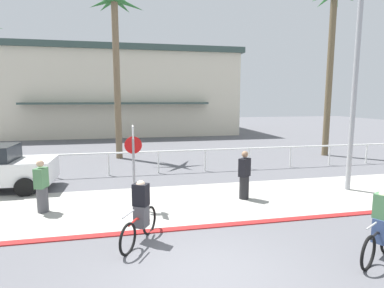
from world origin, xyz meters
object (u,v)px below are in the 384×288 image
(stop_sign_bike_lane, at_px, (133,155))
(pedestrian_1, at_px, (244,177))
(streetlight_curb, at_px, (361,72))
(palm_tree_4, at_px, (332,35))
(pedestrian_0, at_px, (42,189))
(cyclist_black_1, at_px, (381,227))
(cyclist_red_0, at_px, (140,213))
(palm_tree_3, at_px, (116,46))

(stop_sign_bike_lane, distance_m, pedestrian_1, 3.75)
(streetlight_curb, bearing_deg, palm_tree_4, 62.11)
(pedestrian_0, bearing_deg, palm_tree_4, 25.83)
(palm_tree_4, bearing_deg, cyclist_black_1, -119.98)
(stop_sign_bike_lane, height_order, pedestrian_0, stop_sign_bike_lane)
(cyclist_red_0, bearing_deg, palm_tree_3, 93.69)
(streetlight_curb, xyz_separation_m, cyclist_red_0, (-7.71, -2.48, -3.58))
(streetlight_curb, distance_m, cyclist_red_0, 8.85)
(streetlight_curb, relative_size, cyclist_red_0, 4.63)
(streetlight_curb, bearing_deg, cyclist_red_0, -162.13)
(cyclist_red_0, xyz_separation_m, cyclist_black_1, (4.88, -1.84, 0.00))
(streetlight_curb, distance_m, pedestrian_0, 11.05)
(palm_tree_3, bearing_deg, streetlight_curb, -45.31)
(cyclist_red_0, height_order, pedestrian_1, pedestrian_1)
(palm_tree_4, relative_size, cyclist_red_0, 5.83)
(palm_tree_3, height_order, pedestrian_1, palm_tree_3)
(pedestrian_0, bearing_deg, streetlight_curb, -0.20)
(palm_tree_3, xyz_separation_m, palm_tree_4, (12.04, -1.65, 0.73))
(stop_sign_bike_lane, relative_size, pedestrian_0, 1.61)
(stop_sign_bike_lane, distance_m, pedestrian_0, 2.85)
(streetlight_curb, distance_m, palm_tree_4, 8.20)
(cyclist_black_1, bearing_deg, cyclist_red_0, 159.34)
(cyclist_red_0, relative_size, pedestrian_0, 1.02)
(cyclist_red_0, bearing_deg, streetlight_curb, 17.87)
(cyclist_black_1, relative_size, pedestrian_0, 1.01)
(streetlight_curb, bearing_deg, cyclist_black_1, -123.11)
(palm_tree_3, height_order, palm_tree_4, palm_tree_4)
(streetlight_curb, distance_m, cyclist_black_1, 6.28)
(palm_tree_4, xyz_separation_m, pedestrian_0, (-14.09, -6.82, -6.21))
(stop_sign_bike_lane, bearing_deg, cyclist_red_0, -87.92)
(streetlight_curb, height_order, cyclist_red_0, streetlight_curb)
(cyclist_red_0, distance_m, pedestrian_0, 3.74)
(stop_sign_bike_lane, distance_m, streetlight_curb, 8.21)
(stop_sign_bike_lane, height_order, palm_tree_4, palm_tree_4)
(pedestrian_0, bearing_deg, palm_tree_3, 76.39)
(palm_tree_4, distance_m, cyclist_red_0, 15.96)
(stop_sign_bike_lane, relative_size, pedestrian_1, 1.56)
(cyclist_black_1, bearing_deg, streetlight_curb, 56.89)
(streetlight_curb, relative_size, pedestrian_1, 4.56)
(pedestrian_1, bearing_deg, stop_sign_bike_lane, -176.86)
(cyclist_black_1, bearing_deg, pedestrian_1, 107.20)
(palm_tree_3, relative_size, cyclist_black_1, 5.48)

